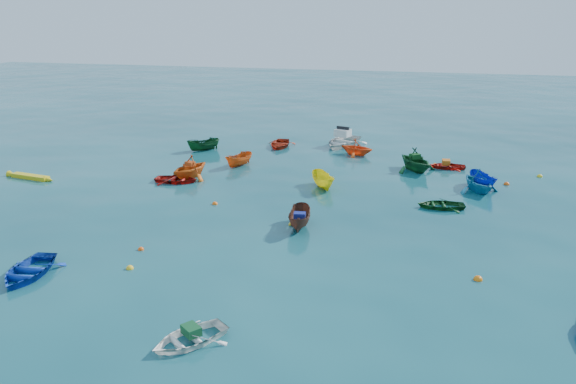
% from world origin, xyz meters
% --- Properties ---
extents(ground, '(160.00, 160.00, 0.00)m').
position_xyz_m(ground, '(0.00, 0.00, 0.00)').
color(ground, '#093B45').
rests_on(ground, ground).
extents(dinghy_blue_sw, '(2.88, 3.70, 0.70)m').
position_xyz_m(dinghy_blue_sw, '(-8.54, -7.86, 0.00)').
color(dinghy_blue_sw, '#0D37AA').
rests_on(dinghy_blue_sw, ground).
extents(dinghy_white_near, '(3.29, 3.44, 0.58)m').
position_xyz_m(dinghy_white_near, '(0.33, -11.00, 0.00)').
color(dinghy_white_near, white).
rests_on(dinghy_white_near, ground).
extents(sampan_brown_mid, '(1.42, 3.06, 1.14)m').
position_xyz_m(sampan_brown_mid, '(1.74, 0.51, 0.00)').
color(sampan_brown_mid, '#542C1E').
rests_on(sampan_brown_mid, ground).
extents(dinghy_orange_w, '(3.65, 3.92, 1.67)m').
position_xyz_m(dinghy_orange_w, '(-7.58, 7.69, 0.00)').
color(dinghy_orange_w, orange).
rests_on(dinghy_orange_w, ground).
extents(sampan_yellow_mid, '(2.33, 3.10, 1.13)m').
position_xyz_m(sampan_yellow_mid, '(1.73, 7.57, 0.00)').
color(sampan_yellow_mid, yellow).
rests_on(sampan_yellow_mid, ground).
extents(dinghy_green_e, '(2.95, 2.30, 0.56)m').
position_xyz_m(dinghy_green_e, '(9.09, 5.44, 0.00)').
color(dinghy_green_e, '#0F441A').
rests_on(dinghy_green_e, ground).
extents(dinghy_cyan_se, '(3.60, 3.77, 1.54)m').
position_xyz_m(dinghy_cyan_se, '(11.41, 9.20, 0.00)').
color(dinghy_cyan_se, teal).
rests_on(dinghy_cyan_se, ground).
extents(dinghy_red_nw, '(3.02, 2.26, 0.60)m').
position_xyz_m(dinghy_red_nw, '(-8.07, 6.48, 0.00)').
color(dinghy_red_nw, '#AA140E').
rests_on(dinghy_red_nw, ground).
extents(sampan_orange_n, '(1.97, 2.90, 1.05)m').
position_xyz_m(sampan_orange_n, '(-5.27, 11.38, 0.00)').
color(sampan_orange_n, '#D15413').
rests_on(sampan_orange_n, ground).
extents(dinghy_green_n, '(4.31, 4.39, 1.75)m').
position_xyz_m(dinghy_green_n, '(7.41, 13.16, 0.00)').
color(dinghy_green_n, '#124E23').
rests_on(dinghy_green_n, ground).
extents(dinghy_red_ne, '(2.64, 1.95, 0.53)m').
position_xyz_m(dinghy_red_ne, '(9.68, 14.36, 0.00)').
color(dinghy_red_ne, red).
rests_on(dinghy_red_ne, ground).
extents(sampan_blue_far, '(2.06, 3.08, 1.12)m').
position_xyz_m(sampan_blue_far, '(11.78, 9.99, 0.00)').
color(sampan_blue_far, '#0D23AE').
rests_on(sampan_blue_far, ground).
extents(dinghy_red_far, '(2.52, 3.40, 0.68)m').
position_xyz_m(dinghy_red_far, '(-3.85, 17.92, 0.00)').
color(dinghy_red_far, '#AA240E').
rests_on(dinghy_red_far, ground).
extents(dinghy_orange_far, '(3.20, 2.96, 1.39)m').
position_xyz_m(dinghy_orange_far, '(2.77, 16.71, 0.00)').
color(dinghy_orange_far, '#F55217').
rests_on(dinghy_orange_far, ground).
extents(sampan_green_far, '(2.75, 2.69, 1.08)m').
position_xyz_m(sampan_green_far, '(-9.60, 15.22, 0.00)').
color(sampan_green_far, '#0F411D').
rests_on(sampan_green_far, ground).
extents(kayak_yellow, '(3.73, 1.08, 0.37)m').
position_xyz_m(kayak_yellow, '(-18.11, 4.89, 0.00)').
color(kayak_yellow, gold).
rests_on(kayak_yellow, ground).
extents(motorboat_white, '(4.55, 5.36, 1.54)m').
position_xyz_m(motorboat_white, '(1.22, 19.61, 0.00)').
color(motorboat_white, silver).
rests_on(motorboat_white, ground).
extents(tarp_green_a, '(0.83, 0.80, 0.32)m').
position_xyz_m(tarp_green_a, '(0.39, -10.92, 0.45)').
color(tarp_green_a, '#134F28').
rests_on(tarp_green_a, dinghy_white_near).
extents(tarp_blue_a, '(0.65, 0.52, 0.30)m').
position_xyz_m(tarp_blue_a, '(1.76, 0.36, 0.72)').
color(tarp_blue_a, navy).
rests_on(tarp_blue_a, sampan_brown_mid).
extents(tarp_orange_a, '(0.72, 0.63, 0.29)m').
position_xyz_m(tarp_orange_a, '(-7.56, 7.74, 0.98)').
color(tarp_orange_a, '#C94414').
rests_on(tarp_orange_a, dinghy_orange_w).
extents(tarp_green_b, '(0.85, 0.82, 0.33)m').
position_xyz_m(tarp_green_b, '(7.34, 13.24, 1.04)').
color(tarp_green_b, '#134C1B').
rests_on(tarp_green_b, dinghy_green_n).
extents(tarp_orange_b, '(0.58, 0.75, 0.35)m').
position_xyz_m(tarp_orange_b, '(9.58, 14.35, 0.44)').
color(tarp_orange_b, '#CC6014').
rests_on(tarp_orange_b, dinghy_red_ne).
extents(buoy_or_a, '(0.29, 0.29, 0.29)m').
position_xyz_m(buoy_or_a, '(-5.09, -4.19, 0.00)').
color(buoy_or_a, '#FE520D').
rests_on(buoy_or_a, ground).
extents(buoy_ye_a, '(0.34, 0.34, 0.34)m').
position_xyz_m(buoy_ye_a, '(-4.58, -6.20, 0.00)').
color(buoy_ye_a, yellow).
rests_on(buoy_ye_a, ground).
extents(buoy_or_b, '(0.39, 0.39, 0.39)m').
position_xyz_m(buoy_or_b, '(10.50, -3.66, 0.00)').
color(buoy_or_b, orange).
rests_on(buoy_or_b, ground).
extents(buoy_or_c, '(0.33, 0.33, 0.33)m').
position_xyz_m(buoy_or_c, '(-3.97, 2.89, 0.00)').
color(buoy_or_c, '#FF5F0D').
rests_on(buoy_or_c, ground).
extents(buoy_ye_c, '(0.30, 0.30, 0.30)m').
position_xyz_m(buoy_ye_c, '(1.21, 0.72, 0.00)').
color(buoy_ye_c, yellow).
rests_on(buoy_ye_c, ground).
extents(buoy_or_d, '(0.38, 0.38, 0.38)m').
position_xyz_m(buoy_or_d, '(13.40, 11.09, 0.00)').
color(buoy_or_d, '#FC550D').
rests_on(buoy_or_d, ground).
extents(buoy_ye_d, '(0.38, 0.38, 0.38)m').
position_xyz_m(buoy_ye_d, '(-5.75, 11.71, 0.00)').
color(buoy_ye_d, yellow).
rests_on(buoy_ye_d, ground).
extents(buoy_or_e, '(0.33, 0.33, 0.33)m').
position_xyz_m(buoy_or_e, '(8.82, 14.99, 0.00)').
color(buoy_or_e, orange).
rests_on(buoy_or_e, ground).
extents(buoy_ye_e, '(0.37, 0.37, 0.37)m').
position_xyz_m(buoy_ye_e, '(15.85, 13.56, 0.00)').
color(buoy_ye_e, yellow).
rests_on(buoy_ye_e, ground).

